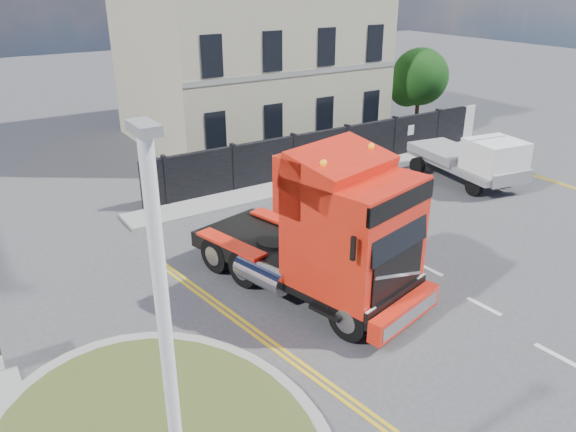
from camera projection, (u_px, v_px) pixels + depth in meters
ground at (346, 289)px, 16.49m from camera, size 120.00×120.00×0.00m
hoarding_fence at (339, 149)px, 26.29m from camera, size 18.80×0.25×2.00m
georgian_building at (248, 30)px, 29.93m from camera, size 12.30×10.30×12.80m
tree at (417, 79)px, 31.75m from camera, size 3.20×3.20×4.80m
pavement_far at (340, 175)px, 25.70m from camera, size 20.00×1.60×0.12m
truck at (333, 236)px, 15.29m from camera, size 4.37×7.69×4.35m
flatbed_pickup at (481, 160)px, 24.06m from camera, size 2.83×5.54×2.20m
lamppost_island at (173, 411)px, 6.64m from camera, size 0.22×0.45×7.24m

